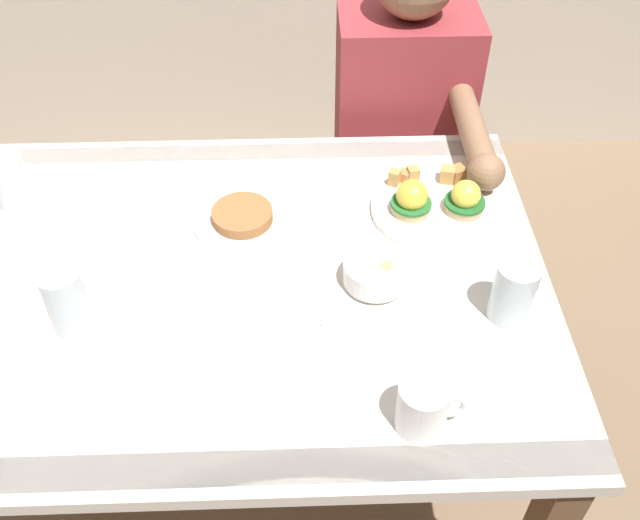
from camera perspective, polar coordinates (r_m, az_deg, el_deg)
name	(u,v)px	position (r m, az deg, el deg)	size (l,w,h in m)	color
ground_plane	(258,472)	(1.96, -5.03, -16.57)	(6.00, 6.00, 0.00)	#7F664C
dining_table	(238,314)	(1.44, -6.59, -4.30)	(1.20, 0.90, 0.74)	silver
eggs_benedict_plate	(436,203)	(1.49, 9.26, 4.50)	(0.27, 0.27, 0.09)	white
fruit_bowl	(375,272)	(1.32, 4.44, -1.00)	(0.12, 0.12, 0.06)	white
coffee_mug	(424,405)	(1.12, 8.32, -11.46)	(0.11, 0.08, 0.09)	white
fork	(304,331)	(1.26, -1.28, -5.72)	(0.14, 0.11, 0.00)	silver
water_glass_near	(9,183)	(1.62, -23.62, 5.69)	(0.08, 0.08, 0.11)	silver
water_glass_far	(513,294)	(1.29, 15.20, -2.65)	(0.08, 0.08, 0.12)	silver
water_glass_extra	(69,304)	(1.30, -19.50, -3.33)	(0.07, 0.07, 0.13)	silver
side_plate	(243,219)	(1.46, -6.22, 3.28)	(0.20, 0.20, 0.04)	white
diner_person	(404,131)	(1.89, 6.74, 10.21)	(0.34, 0.54, 1.14)	#33333D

